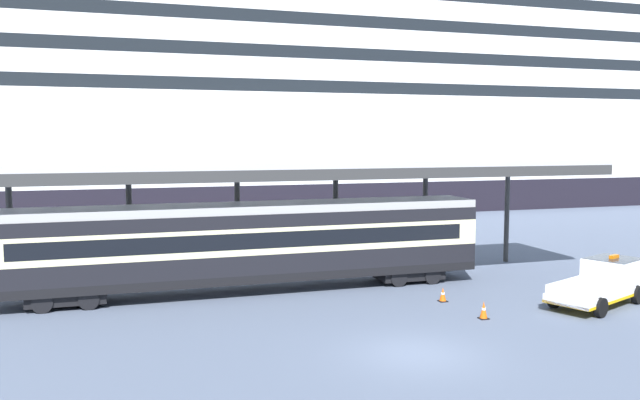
% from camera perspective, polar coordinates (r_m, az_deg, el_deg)
% --- Properties ---
extents(ground_plane, '(400.00, 400.00, 0.00)m').
position_cam_1_polar(ground_plane, '(22.64, 8.36, -13.02)').
color(ground_plane, slate).
extents(cruise_ship, '(178.72, 23.78, 32.60)m').
position_cam_1_polar(cruise_ship, '(70.29, -2.64, 8.00)').
color(cruise_ship, black).
rests_on(cruise_ship, ground).
extents(platform_canopy, '(36.55, 5.65, 6.02)m').
position_cam_1_polar(platform_canopy, '(30.75, -6.36, 2.71)').
color(platform_canopy, '#B3B3B3').
rests_on(platform_canopy, ground).
extents(train_carriage, '(22.04, 2.81, 4.11)m').
position_cam_1_polar(train_carriage, '(30.64, -6.12, -3.70)').
color(train_carriage, black).
rests_on(train_carriage, ground).
extents(service_truck, '(5.58, 3.89, 2.02)m').
position_cam_1_polar(service_truck, '(31.04, 23.27, -6.46)').
color(service_truck, white).
rests_on(service_truck, ground).
extents(traffic_cone_near, '(0.36, 0.36, 0.70)m').
position_cam_1_polar(traffic_cone_near, '(27.15, 13.97, -9.24)').
color(traffic_cone_near, black).
rests_on(traffic_cone_near, ground).
extents(traffic_cone_mid, '(0.36, 0.36, 0.63)m').
position_cam_1_polar(traffic_cone_mid, '(29.56, 10.58, -8.04)').
color(traffic_cone_mid, black).
rests_on(traffic_cone_mid, ground).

